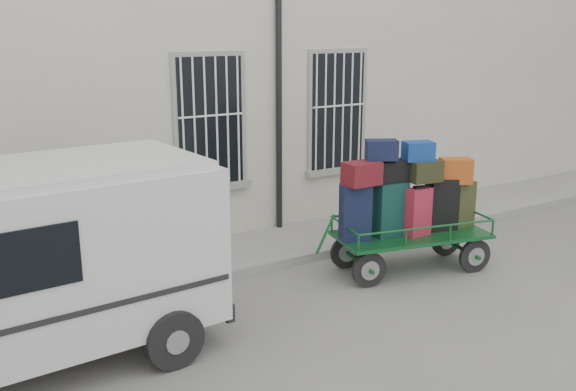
% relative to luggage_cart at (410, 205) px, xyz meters
% --- Properties ---
extents(ground, '(80.00, 80.00, 0.00)m').
position_rel_luggage_cart_xyz_m(ground, '(-1.72, -0.23, -1.10)').
color(ground, slate).
rests_on(ground, ground).
extents(building, '(24.00, 5.15, 6.00)m').
position_rel_luggage_cart_xyz_m(building, '(-1.72, 5.27, 1.90)').
color(building, '#BCB5A1').
rests_on(building, ground).
extents(sidewalk, '(24.00, 1.70, 0.15)m').
position_rel_luggage_cart_xyz_m(sidewalk, '(-1.72, 1.97, -1.02)').
color(sidewalk, gray).
rests_on(sidewalk, ground).
extents(luggage_cart, '(2.91, 1.62, 2.17)m').
position_rel_luggage_cart_xyz_m(luggage_cart, '(0.00, 0.00, 0.00)').
color(luggage_cart, black).
rests_on(luggage_cart, ground).
extents(van, '(4.77, 2.34, 2.34)m').
position_rel_luggage_cart_xyz_m(van, '(-5.92, 0.01, 0.25)').
color(van, silver).
rests_on(van, ground).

